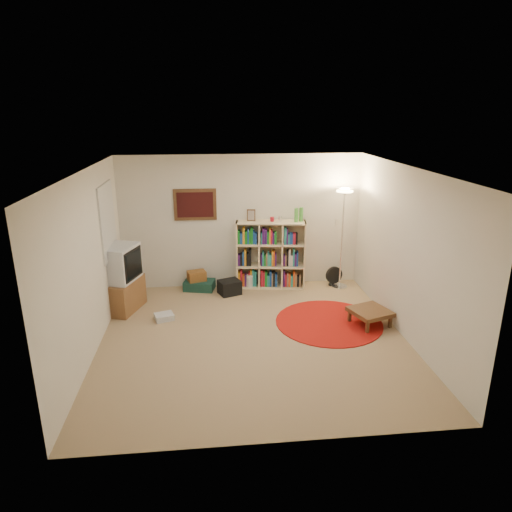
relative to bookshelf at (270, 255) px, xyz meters
The scene contains 12 objects.
room 2.20m from the bookshelf, 105.77° to the right, with size 4.54×4.54×2.54m.
bookshelf is the anchor object (origin of this frame).
floor_lamp 1.66m from the bookshelf, ahead, with size 0.45×0.45×1.92m.
floor_fan 1.32m from the bookshelf, ahead, with size 0.34×0.21×0.38m.
tv_stand 2.76m from the bookshelf, 163.23° to the right, with size 0.76×0.91×1.13m.
dvd_box 2.36m from the bookshelf, 146.07° to the right, with size 0.35×0.32×0.10m.
suitcase 1.45m from the bookshelf, behind, with size 0.62×0.47×0.18m.
wicker_basket 1.43m from the bookshelf, behind, with size 0.38×0.32×0.19m.
duffel_bag 0.98m from the bookshelf, 159.14° to the right, with size 0.46×0.43×0.26m.
paper_towel 0.63m from the bookshelf, behind, with size 0.14×0.14×0.26m.
red_rug 1.92m from the bookshelf, 66.04° to the right, with size 1.70×1.70×0.02m.
side_table 2.30m from the bookshelf, 53.03° to the right, with size 0.71×0.71×0.26m.
Camera 1 is at (-0.60, -6.07, 3.26)m, focal length 32.00 mm.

